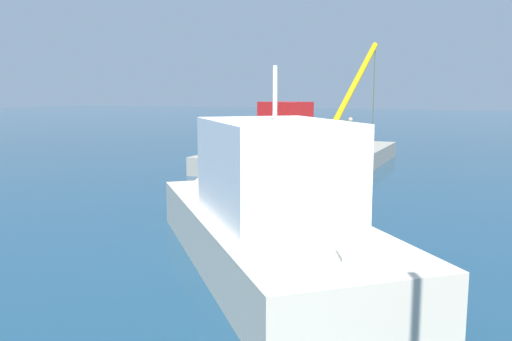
# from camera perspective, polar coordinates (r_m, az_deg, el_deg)

# --- Properties ---
(ground) EXTENTS (200.00, 200.00, 0.00)m
(ground) POSITION_cam_1_polar(r_m,az_deg,el_deg) (25.73, 1.74, -0.74)
(ground) COLOR navy
(dock) EXTENTS (12.23, 8.05, 0.92)m
(dock) POSITION_cam_1_polar(r_m,az_deg,el_deg) (30.15, 5.23, 1.47)
(dock) COLOR gray
(dock) RESTS_ON ground
(crane_truck) EXTENTS (10.61, 4.64, 6.37)m
(crane_truck) POSITION_cam_1_polar(r_m,az_deg,el_deg) (30.26, 5.25, 4.91)
(crane_truck) COLOR maroon
(crane_truck) RESTS_ON dock
(dock_worker) EXTENTS (0.34, 0.34, 1.86)m
(dock_worker) POSITION_cam_1_polar(r_m,az_deg,el_deg) (28.10, 10.03, 3.76)
(dock_worker) COLOR #2D2D2D
(dock_worker) RESTS_ON dock
(salvaged_car) EXTENTS (4.69, 3.06, 2.88)m
(salvaged_car) POSITION_cam_1_polar(r_m,az_deg,el_deg) (23.74, -1.12, 0.18)
(salvaged_car) COLOR #99999E
(salvaged_car) RESTS_ON ground
(moored_yacht) EXTENTS (11.05, 10.30, 6.09)m
(moored_yacht) POSITION_cam_1_polar(r_m,az_deg,el_deg) (14.19, -0.67, -5.56)
(moored_yacht) COLOR beige
(moored_yacht) RESTS_ON ground
(piling_near) EXTENTS (0.41, 0.41, 1.79)m
(piling_near) POSITION_cam_1_polar(r_m,az_deg,el_deg) (24.39, -4.10, 0.86)
(piling_near) COLOR brown
(piling_near) RESTS_ON ground
(piling_mid) EXTENTS (0.39, 0.39, 1.61)m
(piling_mid) POSITION_cam_1_polar(r_m,az_deg,el_deg) (23.34, 3.83, 0.29)
(piling_mid) COLOR brown
(piling_mid) RESTS_ON ground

